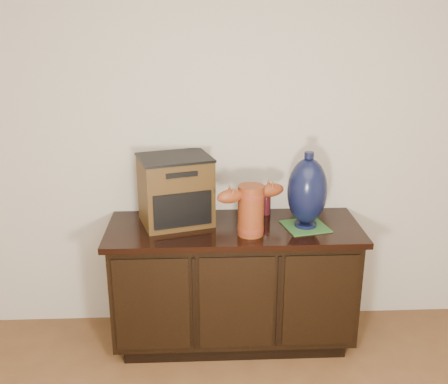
{
  "coord_description": "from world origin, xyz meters",
  "views": [
    {
      "loc": [
        -0.19,
        -0.56,
        1.92
      ],
      "look_at": [
        -0.06,
        2.18,
        0.98
      ],
      "focal_mm": 42.0,
      "sensor_mm": 36.0,
      "label": 1
    }
  ],
  "objects_px": {
    "lamp_base": "(307,192)",
    "spray_can": "(266,202)",
    "terracotta_vessel": "(251,207)",
    "tv_radio": "(176,190)",
    "sideboard": "(234,283)"
  },
  "relations": [
    {
      "from": "tv_radio",
      "to": "lamp_base",
      "type": "height_order",
      "value": "lamp_base"
    },
    {
      "from": "terracotta_vessel",
      "to": "lamp_base",
      "type": "height_order",
      "value": "lamp_base"
    },
    {
      "from": "sideboard",
      "to": "spray_can",
      "type": "distance_m",
      "value": 0.52
    },
    {
      "from": "terracotta_vessel",
      "to": "sideboard",
      "type": "bearing_deg",
      "value": 103.18
    },
    {
      "from": "sideboard",
      "to": "lamp_base",
      "type": "distance_m",
      "value": 0.71
    },
    {
      "from": "terracotta_vessel",
      "to": "lamp_base",
      "type": "distance_m",
      "value": 0.34
    },
    {
      "from": "sideboard",
      "to": "terracotta_vessel",
      "type": "bearing_deg",
      "value": -55.11
    },
    {
      "from": "terracotta_vessel",
      "to": "tv_radio",
      "type": "height_order",
      "value": "tv_radio"
    },
    {
      "from": "lamp_base",
      "to": "spray_can",
      "type": "xyz_separation_m",
      "value": [
        -0.2,
        0.21,
        -0.14
      ]
    },
    {
      "from": "lamp_base",
      "to": "spray_can",
      "type": "relative_size",
      "value": 2.8
    },
    {
      "from": "tv_radio",
      "to": "lamp_base",
      "type": "bearing_deg",
      "value": -24.75
    },
    {
      "from": "terracotta_vessel",
      "to": "tv_radio",
      "type": "xyz_separation_m",
      "value": [
        -0.42,
        0.2,
        0.04
      ]
    },
    {
      "from": "tv_radio",
      "to": "spray_can",
      "type": "distance_m",
      "value": 0.57
    },
    {
      "from": "tv_radio",
      "to": "lamp_base",
      "type": "xyz_separation_m",
      "value": [
        0.74,
        -0.11,
        0.02
      ]
    },
    {
      "from": "terracotta_vessel",
      "to": "tv_radio",
      "type": "distance_m",
      "value": 0.46
    }
  ]
}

